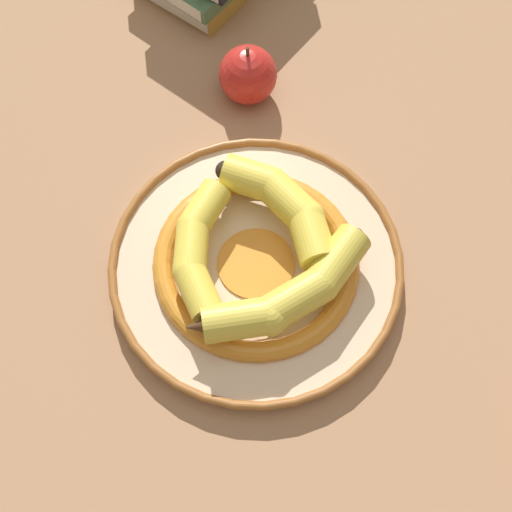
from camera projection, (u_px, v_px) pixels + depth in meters
The scene contains 6 objects.
ground_plane at pixel (294, 266), 0.78m from camera, with size 2.80×2.80×0.00m, color #A87A56.
decorative_bowl at pixel (256, 265), 0.77m from camera, with size 0.32×0.32×0.03m.
banana_a at pixel (198, 246), 0.74m from camera, with size 0.17×0.08×0.03m.
banana_b at pixel (287, 296), 0.71m from camera, with size 0.17×0.15×0.04m.
banana_c at pixel (285, 207), 0.75m from camera, with size 0.11×0.16×0.04m.
apple at pixel (248, 75), 0.85m from camera, with size 0.07×0.07×0.08m.
Camera 1 is at (0.31, 0.07, 0.71)m, focal length 50.00 mm.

